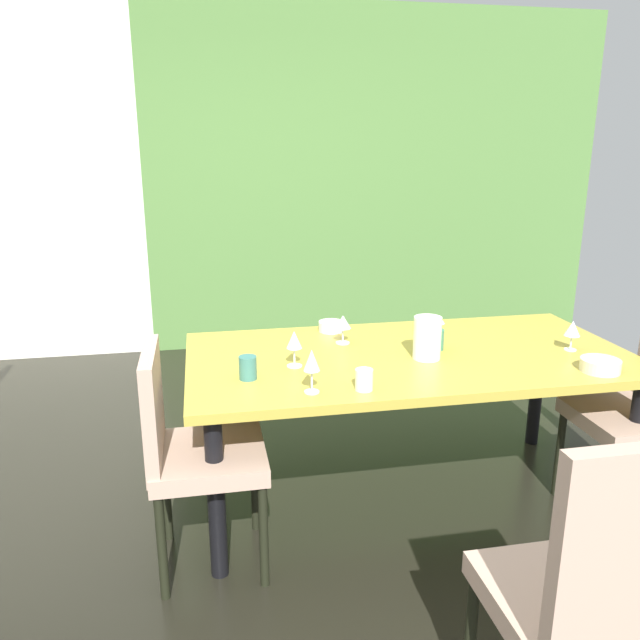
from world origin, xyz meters
The scene contains 15 objects.
ground_plane centered at (0.00, 0.00, -0.01)m, with size 6.24×5.40×0.02m, color black.
garden_window_panel centered at (1.20, 2.65, 1.36)m, with size 3.84×0.10×2.73m, color #4E7739.
dining_table centered at (0.62, 0.08, 0.67)m, with size 2.02×1.02×0.74m.
chair_left_near centered at (-0.39, -0.24, 0.54)m, with size 0.45×0.44×0.93m.
chair_head_near centered at (0.63, -1.33, 0.58)m, with size 0.44×0.44×1.05m.
wine_glass_west centered at (1.37, -0.02, 0.84)m, with size 0.07×0.07×0.14m.
wine_glass_near_shelf centered at (0.07, 0.01, 0.86)m, with size 0.07×0.07×0.16m.
wine_glass_south centered at (0.09, -0.29, 0.87)m, with size 0.06×0.06×0.17m.
wine_glass_front centered at (0.35, 0.28, 0.84)m, with size 0.08×0.08×0.14m.
serving_bowl_rear centered at (0.34, 0.49, 0.77)m, with size 0.13×0.13×0.05m, color silver.
serving_bowl_left centered at (1.33, -0.30, 0.77)m, with size 0.16×0.16×0.05m, color beige.
cup_right centered at (0.30, -0.31, 0.78)m, with size 0.07×0.07×0.08m, color silver.
cup_center centered at (0.76, 0.11, 0.79)m, with size 0.07×0.07×0.10m, color #36745B.
cup_near_window centered at (-0.14, -0.10, 0.79)m, with size 0.07×0.07×0.10m, color #346B67.
pitcher_corner centered at (0.67, 0.00, 0.84)m, with size 0.14×0.12×0.19m.
Camera 1 is at (-0.30, -2.50, 1.67)m, focal length 35.00 mm.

